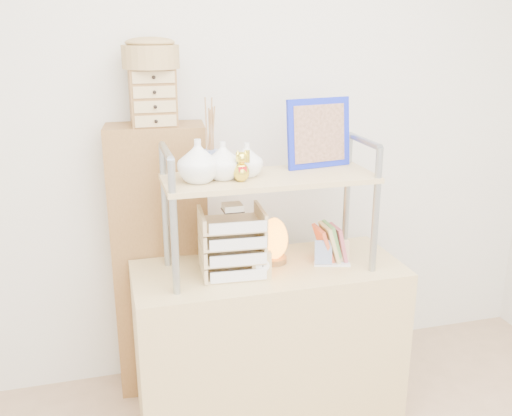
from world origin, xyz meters
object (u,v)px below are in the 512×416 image
(letter_tray, at_px, (233,246))
(desk, at_px, (268,342))
(salt_lamp, at_px, (274,240))
(cabinet, at_px, (161,262))

(letter_tray, bearing_deg, desk, 4.69)
(desk, xyz_separation_m, letter_tray, (-0.17, -0.01, 0.50))
(letter_tray, xyz_separation_m, salt_lamp, (0.21, 0.07, -0.02))
(desk, height_order, letter_tray, letter_tray)
(desk, relative_size, salt_lamp, 5.69)
(cabinet, bearing_deg, salt_lamp, -27.57)
(letter_tray, bearing_deg, cabinet, 125.41)
(cabinet, distance_m, salt_lamp, 0.60)
(desk, height_order, cabinet, cabinet)
(desk, distance_m, cabinet, 0.65)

